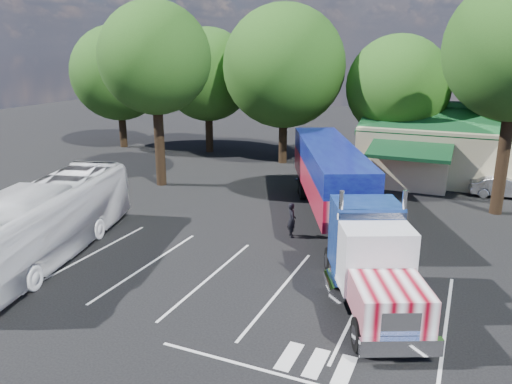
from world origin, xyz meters
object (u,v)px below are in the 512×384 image
at_px(tour_bus, 45,221).
at_px(semi_truck, 338,188).
at_px(woman, 292,220).
at_px(bicycle, 335,190).
at_px(silver_sedan, 503,187).

bearing_deg(tour_bus, semi_truck, 20.84).
relative_size(woman, bicycle, 0.98).
distance_m(semi_truck, woman, 2.90).
bearing_deg(bicycle, silver_sedan, 13.49).
distance_m(semi_truck, bicycle, 7.18).
height_order(semi_truck, woman, semi_truck).
height_order(woman, tour_bus, tour_bus).
xyz_separation_m(semi_truck, bicycle, (-1.81, 6.65, -2.01)).
xyz_separation_m(woman, bicycle, (0.20, 8.00, -0.43)).
bearing_deg(bicycle, semi_truck, -84.65).
bearing_deg(silver_sedan, bicycle, 106.21).
relative_size(semi_truck, tour_bus, 1.61).
xyz_separation_m(bicycle, silver_sedan, (10.20, 4.41, 0.19)).
height_order(semi_truck, tour_bus, semi_truck).
height_order(woman, bicycle, woman).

